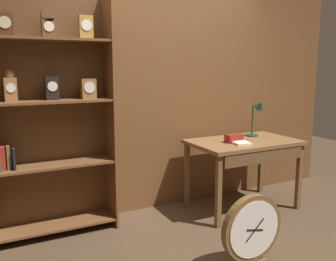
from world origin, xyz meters
TOP-DOWN VIEW (x-y plane):
  - ground_plane at (0.00, 0.00)m, footprint 10.00×10.00m
  - back_wood_panel at (0.00, 1.36)m, footprint 4.80×0.05m
  - bookshelf at (-1.19, 1.18)m, footprint 1.11×0.33m
  - workbench at (0.81, 0.84)m, footprint 1.18×0.72m
  - desk_lamp at (1.10, 1.00)m, footprint 0.20×0.20m
  - toolbox_small at (0.65, 0.84)m, footprint 0.18×0.10m
  - open_repair_manual at (0.66, 0.74)m, footprint 0.20×0.25m
  - round_clock_large at (0.11, -0.14)m, footprint 0.55×0.11m

SIDE VIEW (x-z plane):
  - ground_plane at x=0.00m, z-range 0.00..0.00m
  - round_clock_large at x=0.11m, z-range 0.00..0.59m
  - workbench at x=0.81m, z-range 0.30..1.07m
  - open_repair_manual at x=0.66m, z-range 0.78..0.80m
  - toolbox_small at x=0.65m, z-range 0.78..0.86m
  - desk_lamp at x=1.10m, z-range 0.81..1.25m
  - bookshelf at x=-1.19m, z-range 0.01..2.27m
  - back_wood_panel at x=0.00m, z-range 0.00..2.60m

